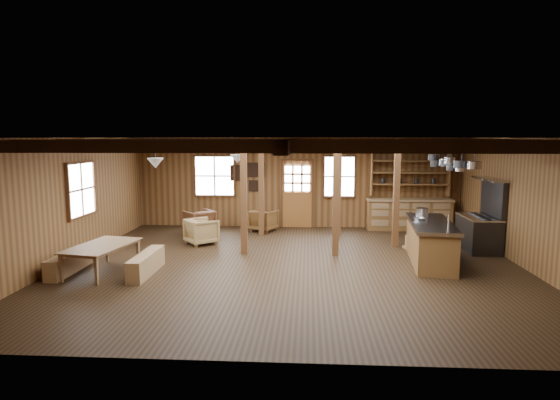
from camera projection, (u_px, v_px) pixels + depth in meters
The scene contains 22 objects.
room at pixel (292, 203), 10.14m from camera, with size 10.04×9.04×2.84m.
ceiling_joists at pixel (293, 143), 10.15m from camera, with size 9.80×8.82×0.18m.
timber_posts at pixel (315, 192), 12.17m from camera, with size 3.95×2.35×2.80m.
back_door at pixel (297, 199), 14.61m from camera, with size 1.02×0.08×2.15m.
window_back_left at pixel (215, 176), 14.68m from camera, with size 1.32×0.06×1.32m.
window_back_right at pixel (339, 177), 14.45m from camera, with size 1.02×0.06×1.32m.
window_left at pixel (81, 189), 10.91m from camera, with size 0.14×1.24×1.32m.
notice_boards at pixel (249, 175), 14.61m from camera, with size 1.08×0.03×0.90m.
back_counter at pixel (409, 210), 14.20m from camera, with size 2.55×0.60×2.45m.
pendant_lamps at pixel (200, 161), 11.15m from camera, with size 1.86×2.36×0.66m.
pot_rack at pixel (449, 162), 10.14m from camera, with size 0.42×3.00×0.45m.
kitchen_island at pixel (430, 242), 10.47m from camera, with size 1.14×2.58×1.20m.
step_stool at pixel (414, 243), 11.68m from camera, with size 0.42×0.30×0.37m, color brown.
commercial_range at pixel (481, 227), 11.66m from camera, with size 0.78×1.47×1.81m.
dining_table at pixel (104, 259), 9.72m from camera, with size 1.69×0.94×0.60m, color brown.
bench_wall at pixel (69, 263), 9.77m from camera, with size 0.28×1.51×0.42m, color brown.
bench_aisle at pixel (146, 264), 9.67m from camera, with size 0.29×1.57×0.43m, color brown.
armchair_a at pixel (199, 222), 13.69m from camera, with size 0.75×0.77×0.70m, color #59311A.
armchair_b at pixel (264, 220), 14.10m from camera, with size 0.69×0.71×0.65m, color brown.
armchair_c at pixel (202, 231), 12.36m from camera, with size 0.72×0.75×0.68m, color olive.
counter_pot at pixel (422, 212), 11.29m from camera, with size 0.29×0.29×0.17m, color #B2B4B9.
bowl at pixel (419, 219), 10.62m from camera, with size 0.23×0.23×0.06m, color silver.
Camera 1 is at (0.34, -10.04, 2.82)m, focal length 30.00 mm.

